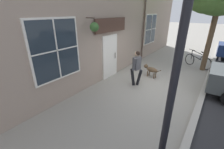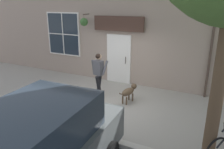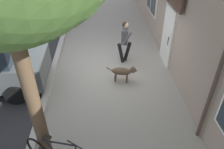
% 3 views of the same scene
% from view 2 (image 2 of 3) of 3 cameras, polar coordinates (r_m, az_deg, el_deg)
% --- Properties ---
extents(ground_plane, '(90.00, 90.00, 0.00)m').
position_cam_2_polar(ground_plane, '(7.82, -2.71, -7.17)').
color(ground_plane, gray).
extents(storefront_facade, '(0.95, 18.00, 4.54)m').
position_cam_2_polar(storefront_facade, '(9.24, 4.36, 11.45)').
color(storefront_facade, gray).
rests_on(storefront_facade, ground_plane).
extents(pedestrian_walking, '(0.56, 0.61, 1.59)m').
position_cam_2_polar(pedestrian_walking, '(8.20, -3.50, 1.08)').
color(pedestrian_walking, black).
rests_on(pedestrian_walking, ground_plane).
extents(dog_on_leash, '(1.04, 0.40, 0.62)m').
position_cam_2_polar(dog_on_leash, '(7.70, 4.45, -4.39)').
color(dog_on_leash, brown).
rests_on(dog_on_leash, ground_plane).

